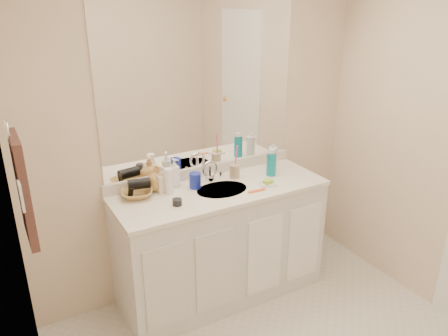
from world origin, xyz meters
name	(u,v)px	position (x,y,z in m)	size (l,w,h in m)	color
wall_back	(202,134)	(0.00, 1.30, 1.20)	(2.60, 0.02, 2.40)	beige
wall_left	(36,286)	(-1.30, 0.00, 1.20)	(0.02, 2.60, 2.40)	beige
vanity_cabinet	(221,244)	(0.00, 1.02, 0.42)	(1.50, 0.55, 0.85)	silver
countertop	(221,190)	(0.00, 1.02, 0.86)	(1.52, 0.57, 0.03)	white
backsplash	(204,171)	(0.00, 1.29, 0.92)	(1.52, 0.03, 0.08)	silver
sink_basin	(222,191)	(0.00, 1.00, 0.87)	(0.37, 0.37, 0.02)	beige
faucet	(210,173)	(0.00, 1.18, 0.94)	(0.02, 0.02, 0.11)	silver
mirror	(201,85)	(0.00, 1.29, 1.56)	(1.48, 0.01, 1.20)	white
blue_mug	(195,181)	(-0.15, 1.12, 0.94)	(0.08, 0.08, 0.11)	#1725A2
tan_cup	(235,171)	(0.19, 1.14, 0.93)	(0.07, 0.07, 0.10)	tan
toothbrush	(236,158)	(0.20, 1.14, 1.03)	(0.01, 0.01, 0.21)	#EC3EA3
mouthwash_bottle	(271,165)	(0.45, 1.05, 0.96)	(0.07, 0.07, 0.17)	#0C8794
clear_pump_bottle	(273,159)	(0.52, 1.13, 0.97)	(0.07, 0.07, 0.18)	silver
soap_dish	(268,184)	(0.32, 0.91, 0.89)	(0.11, 0.09, 0.01)	silver
green_soap	(268,182)	(0.32, 0.91, 0.90)	(0.07, 0.05, 0.02)	#A9D133
orange_comb	(257,191)	(0.20, 0.86, 0.88)	(0.13, 0.03, 0.01)	#F7521A
dark_jar	(177,202)	(-0.37, 0.93, 0.90)	(0.06, 0.06, 0.04)	black
extra_white_bottle	(169,181)	(-0.35, 1.12, 0.97)	(0.06, 0.06, 0.18)	white
soap_bottle_white	(175,173)	(-0.26, 1.21, 0.98)	(0.08, 0.08, 0.21)	white
soap_bottle_cream	(162,179)	(-0.37, 1.18, 0.97)	(0.08, 0.09, 0.19)	beige
soap_bottle_yellow	(157,178)	(-0.39, 1.22, 0.97)	(0.14, 0.14, 0.18)	#DDA656
wicker_basket	(137,193)	(-0.55, 1.18, 0.91)	(0.21, 0.21, 0.05)	#B58A49
hair_dryer	(139,184)	(-0.53, 1.18, 0.97)	(0.07, 0.07, 0.14)	black
towel_ring	(7,131)	(-1.27, 0.77, 1.55)	(0.11, 0.11, 0.01)	silver
hand_towel	(23,189)	(-1.25, 0.77, 1.25)	(0.04, 0.32, 0.55)	#321E1A
switch_plate	(21,196)	(-1.27, 0.57, 1.30)	(0.01, 0.09, 0.13)	silver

